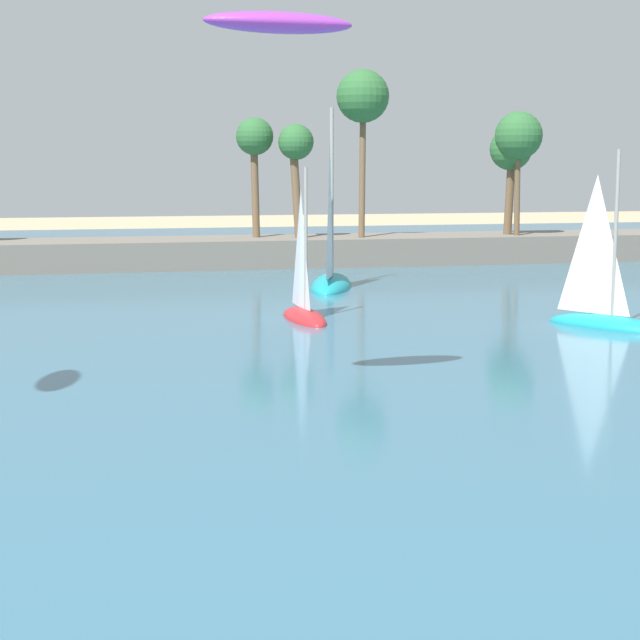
{
  "coord_description": "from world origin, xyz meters",
  "views": [
    {
      "loc": [
        -1.36,
        -1.4,
        6.43
      ],
      "look_at": [
        2.23,
        14.64,
        4.0
      ],
      "focal_mm": 59.71,
      "sensor_mm": 36.0,
      "label": 1
    }
  ],
  "objects_px": {
    "sailboat_near_shore": "(604,310)",
    "kite_aloft_low_near_shore": "(279,23)",
    "sailboat_toward_headland": "(331,271)",
    "sailboat_mid_bay": "(304,305)"
  },
  "relations": [
    {
      "from": "kite_aloft_low_near_shore",
      "to": "sailboat_mid_bay",
      "type": "bearing_deg",
      "value": 69.86
    },
    {
      "from": "sailboat_toward_headland",
      "to": "sailboat_near_shore",
      "type": "bearing_deg",
      "value": -64.04
    },
    {
      "from": "sailboat_near_shore",
      "to": "sailboat_mid_bay",
      "type": "bearing_deg",
      "value": 157.32
    },
    {
      "from": "sailboat_mid_bay",
      "to": "sailboat_toward_headland",
      "type": "bearing_deg",
      "value": 71.16
    },
    {
      "from": "sailboat_near_shore",
      "to": "kite_aloft_low_near_shore",
      "type": "height_order",
      "value": "kite_aloft_low_near_shore"
    },
    {
      "from": "sailboat_mid_bay",
      "to": "kite_aloft_low_near_shore",
      "type": "distance_m",
      "value": 18.44
    },
    {
      "from": "sailboat_mid_bay",
      "to": "kite_aloft_low_near_shore",
      "type": "bearing_deg",
      "value": -103.93
    },
    {
      "from": "sailboat_mid_bay",
      "to": "sailboat_toward_headland",
      "type": "distance_m",
      "value": 11.25
    },
    {
      "from": "sailboat_toward_headland",
      "to": "kite_aloft_low_near_shore",
      "type": "relative_size",
      "value": 2.54
    },
    {
      "from": "sailboat_toward_headland",
      "to": "sailboat_mid_bay",
      "type": "bearing_deg",
      "value": -108.84
    }
  ]
}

